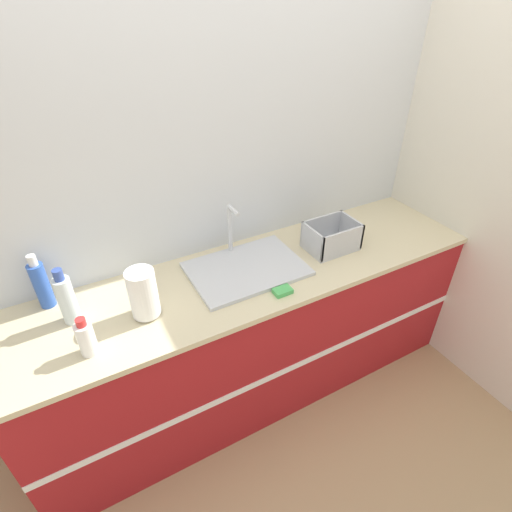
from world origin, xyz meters
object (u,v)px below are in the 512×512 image
Objects in this scene: bottle_clear at (67,299)px; bottle_white_spray at (86,338)px; sink at (246,267)px; dish_rack at (331,238)px; bottle_blue at (41,284)px; paper_towel_roll at (143,294)px.

bottle_clear is 1.53× the size of bottle_white_spray.
sink is 3.23× the size of bottle_white_spray.
bottle_clear reaches higher than dish_rack.
sink is 2.12× the size of bottle_blue.
bottle_blue is (-0.39, 0.29, 0.00)m from paper_towel_roll.
bottle_clear is (-1.37, 0.08, 0.06)m from dish_rack.
dish_rack is (1.07, 0.04, -0.06)m from paper_towel_roll.
paper_towel_roll is at bearing -177.74° from dish_rack.
bottle_white_spray is at bearing -157.91° from paper_towel_roll.
dish_rack is (0.52, -0.05, 0.05)m from sink.
bottle_white_spray is at bearing -173.58° from dish_rack.
bottle_clear is 1.00× the size of bottle_blue.
paper_towel_roll is 0.86× the size of dish_rack.
sink reaches higher than paper_towel_roll.
sink is 0.97m from bottle_blue.
bottle_white_spray is at bearing -82.04° from bottle_clear.
bottle_blue reaches higher than bottle_white_spray.
bottle_white_spray is (-0.82, -0.20, 0.06)m from sink.
bottle_clear is at bearing 176.64° from dish_rack.
bottle_blue is (-0.12, 0.40, 0.04)m from bottle_white_spray.
bottle_white_spray is (0.03, -0.23, -0.04)m from bottle_clear.
dish_rack is at bearing -5.01° from sink.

